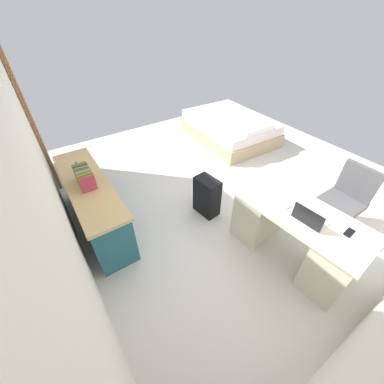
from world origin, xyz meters
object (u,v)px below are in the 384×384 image
Objects in this scene: credenza at (94,204)px; computer_mouse at (288,206)px; cell_phone_near_laptop at (349,233)px; suitcase_black at (207,196)px; office_chair at (342,204)px; figurine_small at (77,164)px; desk at (293,234)px; laptop at (309,219)px; bed at (230,128)px.

computer_mouse is (-1.68, -1.70, 0.38)m from credenza.
credenza is 13.24× the size of cell_phone_near_laptop.
suitcase_black is at bearing -114.91° from credenza.
office_chair is 1.61× the size of suitcase_black.
computer_mouse is 0.91× the size of figurine_small.
office_chair is 3.25m from credenza.
office_chair is at bearing -124.99° from credenza.
figurine_small is (2.09, 1.70, 0.04)m from computer_mouse.
laptop is at bearing 147.28° from desk.
cell_phone_near_laptop is (-2.25, -1.89, 0.37)m from credenza.
computer_mouse is (0.14, 0.06, 0.36)m from desk.
computer_mouse is at bearing -4.13° from laptop.
credenza is 1.54m from suitcase_black.
cell_phone_near_laptop is (-0.44, -0.13, 0.35)m from desk.
suitcase_black is (1.17, 0.37, -0.09)m from desk.
bed is at bearing -27.93° from laptop.
office_chair is 1.05m from laptop.
laptop reaches higher than bed.
office_chair reaches higher than figurine_small.
figurine_small is (2.27, 2.67, 0.36)m from office_chair.
cell_phone_near_laptop reaches higher than desk.
office_chair is at bearing -85.57° from laptop.
suitcase_black is 5.85× the size of computer_mouse.
office_chair reaches higher than laptop.
desk is 0.42m from laptop.
figurine_small is at bearing 0.21° from credenza.
computer_mouse is (0.19, 0.96, 0.32)m from office_chair.
desk is at bearing -141.63° from figurine_small.
computer_mouse is at bearing 150.08° from bed.
suitcase_black is 5.32× the size of figurine_small.
computer_mouse is at bearing 13.08° from cell_phone_near_laptop.
computer_mouse reaches higher than cell_phone_near_laptop.
bed is 2.45m from suitcase_black.
laptop is 0.27m from computer_mouse.
credenza is 2.42m from computer_mouse.
figurine_small is (2.35, 1.69, 0.00)m from laptop.
cell_phone_near_laptop is at bearing -166.54° from computer_mouse.
bed is at bearing -73.20° from credenza.
suitcase_black is at bearing 17.52° from desk.
office_chair is 1.03m from computer_mouse.
bed is at bearing -11.28° from office_chair.
cell_phone_near_laptop is 1.24× the size of figurine_small.
laptop is at bearing 28.51° from cell_phone_near_laptop.
computer_mouse is at bearing -134.57° from credenza.
desk is 4.55× the size of laptop.
desk is 0.83× the size of credenza.
cell_phone_near_laptop is (-3.23, 1.34, 0.49)m from bed.
figurine_small is (-0.57, 3.23, 0.54)m from bed.
cell_phone_near_laptop reaches higher than credenza.
laptop reaches higher than figurine_small.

